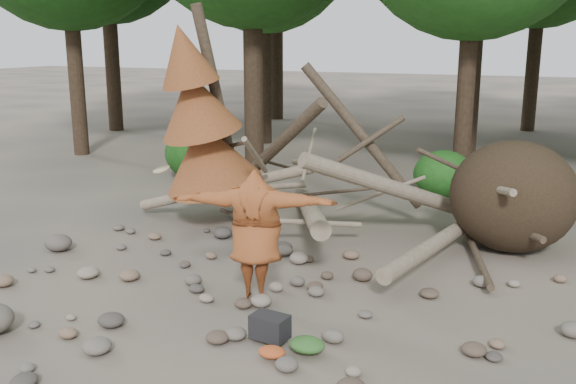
% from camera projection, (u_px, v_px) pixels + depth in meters
% --- Properties ---
extents(ground, '(120.00, 120.00, 0.00)m').
position_uv_depth(ground, '(278.00, 321.00, 8.60)').
color(ground, '#514C44').
rests_on(ground, ground).
extents(deadfall_pile, '(8.55, 5.24, 3.30)m').
position_uv_depth(deadfall_pile, '(478.00, 196.00, 11.39)').
color(deadfall_pile, '#332619').
rests_on(deadfall_pile, ground).
extents(dead_conifer, '(2.06, 2.16, 4.35)m').
position_uv_depth(dead_conifer, '(201.00, 122.00, 12.31)').
color(dead_conifer, '#4C3F30').
rests_on(dead_conifer, ground).
extents(bush_left, '(1.80, 1.80, 1.44)m').
position_uv_depth(bush_left, '(199.00, 153.00, 16.97)').
color(bush_left, '#194D14').
rests_on(bush_left, ground).
extents(bush_mid, '(1.40, 1.40, 1.12)m').
position_uv_depth(bush_mid, '(443.00, 174.00, 15.13)').
color(bush_mid, '#22611C').
rests_on(bush_mid, ground).
extents(frisbee_thrower, '(2.74, 1.18, 1.87)m').
position_uv_depth(frisbee_thrower, '(255.00, 235.00, 8.97)').
color(frisbee_thrower, brown).
rests_on(frisbee_thrower, ground).
extents(backpack, '(0.49, 0.36, 0.30)m').
position_uv_depth(backpack, '(270.00, 331.00, 7.96)').
color(backpack, black).
rests_on(backpack, ground).
extents(cloth_green, '(0.44, 0.37, 0.17)m').
position_uv_depth(cloth_green, '(307.00, 348.00, 7.66)').
color(cloth_green, '#2F5F26').
rests_on(cloth_green, ground).
extents(cloth_orange, '(0.33, 0.27, 0.12)m').
position_uv_depth(cloth_orange, '(272.00, 356.00, 7.53)').
color(cloth_orange, '#AF471E').
rests_on(cloth_orange, ground).
extents(boulder_mid_left, '(0.50, 0.45, 0.30)m').
position_uv_depth(boulder_mid_left, '(58.00, 243.00, 11.39)').
color(boulder_mid_left, '#5A534C').
rests_on(boulder_mid_left, ground).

